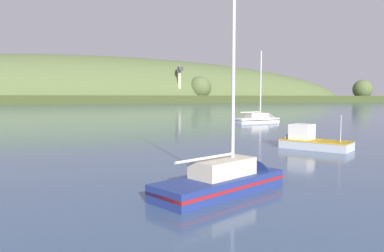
% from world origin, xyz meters
% --- Properties ---
extents(far_shoreline_hill, '(541.19, 136.38, 64.41)m').
position_xyz_m(far_shoreline_hill, '(-2.17, 268.06, 0.22)').
color(far_shoreline_hill, '#35401E').
rests_on(far_shoreline_hill, ground).
extents(dockside_crane, '(4.96, 19.11, 23.76)m').
position_xyz_m(dockside_crane, '(53.70, 238.85, 12.16)').
color(dockside_crane, '#4C4C51').
rests_on(dockside_crane, ground).
extents(sailboat_near_mooring, '(6.82, 4.91, 10.27)m').
position_xyz_m(sailboat_near_mooring, '(4.44, 20.13, 0.29)').
color(sailboat_near_mooring, navy).
rests_on(sailboat_near_mooring, ground).
extents(sailboat_far_left, '(8.37, 4.31, 12.12)m').
position_xyz_m(sailboat_far_left, '(23.95, 57.62, 0.18)').
color(sailboat_far_left, white).
rests_on(sailboat_far_left, ground).
extents(fishing_boat_moored, '(4.80, 5.49, 3.38)m').
position_xyz_m(fishing_boat_moored, '(14.43, 30.09, 0.35)').
color(fishing_boat_moored, '#ADB2BC').
rests_on(fishing_boat_moored, ground).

